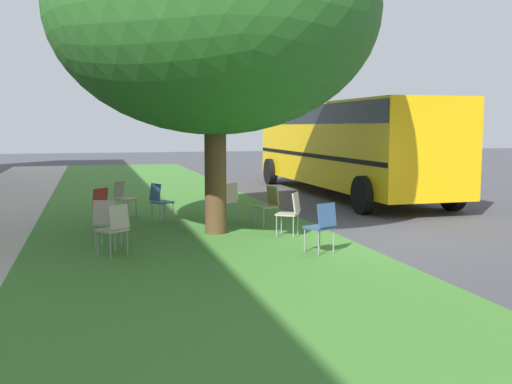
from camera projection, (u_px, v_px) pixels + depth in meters
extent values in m
plane|color=#424247|center=(359.00, 239.00, 11.62)|extent=(80.00, 80.00, 0.00)
cube|color=#3D752D|center=(195.00, 248.00, 10.77)|extent=(48.00, 6.00, 0.01)
cylinder|color=brown|center=(215.00, 163.00, 12.11)|extent=(0.44, 0.44, 2.85)
ellipsoid|color=#2D6B28|center=(214.00, 12.00, 11.79)|extent=(6.52, 6.52, 4.82)
cube|color=olive|center=(266.00, 207.00, 13.01)|extent=(0.52, 0.50, 0.04)
cube|color=olive|center=(273.00, 195.00, 13.08)|extent=(0.41, 0.19, 0.40)
cylinder|color=gray|center=(255.00, 217.00, 13.10)|extent=(0.02, 0.02, 0.42)
cylinder|color=gray|center=(264.00, 219.00, 12.80)|extent=(0.02, 0.02, 0.42)
cylinder|color=gray|center=(268.00, 215.00, 13.28)|extent=(0.02, 0.02, 0.42)
cylinder|color=gray|center=(277.00, 217.00, 12.98)|extent=(0.02, 0.02, 0.42)
cube|color=#335184|center=(162.00, 202.00, 13.77)|extent=(0.55, 0.54, 0.04)
cube|color=#335184|center=(155.00, 192.00, 13.63)|extent=(0.40, 0.24, 0.40)
cylinder|color=gray|center=(173.00, 212.00, 13.77)|extent=(0.02, 0.02, 0.42)
cylinder|color=gray|center=(165.00, 210.00, 14.05)|extent=(0.02, 0.02, 0.42)
cylinder|color=gray|center=(160.00, 214.00, 13.55)|extent=(0.02, 0.02, 0.42)
cylinder|color=gray|center=(152.00, 212.00, 13.83)|extent=(0.02, 0.02, 0.42)
cube|color=#B7332D|center=(107.00, 209.00, 12.57)|extent=(0.58, 0.58, 0.04)
cube|color=#B7332D|center=(100.00, 198.00, 12.64)|extent=(0.34, 0.35, 0.40)
cylinder|color=gray|center=(106.00, 222.00, 12.35)|extent=(0.02, 0.02, 0.42)
cylinder|color=gray|center=(119.00, 220.00, 12.66)|extent=(0.02, 0.02, 0.42)
cylinder|color=gray|center=(95.00, 221.00, 12.53)|extent=(0.02, 0.02, 0.42)
cylinder|color=gray|center=(107.00, 218.00, 12.84)|extent=(0.02, 0.02, 0.42)
cube|color=beige|center=(226.00, 202.00, 13.85)|extent=(0.57, 0.57, 0.04)
cube|color=beige|center=(231.00, 192.00, 13.71)|extent=(0.29, 0.38, 0.40)
cylinder|color=gray|center=(226.00, 210.00, 14.12)|extent=(0.02, 0.02, 0.42)
cylinder|color=gray|center=(215.00, 212.00, 13.85)|extent=(0.02, 0.02, 0.42)
cylinder|color=gray|center=(237.00, 211.00, 13.90)|extent=(0.02, 0.02, 0.42)
cylinder|color=gray|center=(226.00, 213.00, 13.63)|extent=(0.02, 0.02, 0.42)
cube|color=#ADA393|center=(287.00, 214.00, 11.91)|extent=(0.57, 0.56, 0.04)
cube|color=#ADA393|center=(296.00, 202.00, 11.83)|extent=(0.38, 0.29, 0.40)
cylinder|color=gray|center=(281.00, 224.00, 12.16)|extent=(0.02, 0.02, 0.42)
cylinder|color=gray|center=(277.00, 226.00, 11.82)|extent=(0.02, 0.02, 0.42)
cylinder|color=gray|center=(298.00, 224.00, 12.06)|extent=(0.02, 0.02, 0.42)
cylinder|color=gray|center=(293.00, 227.00, 11.71)|extent=(0.02, 0.02, 0.42)
cube|color=#ADA393|center=(108.00, 223.00, 10.77)|extent=(0.52, 0.53, 0.04)
cube|color=#ADA393|center=(104.00, 212.00, 10.57)|extent=(0.22, 0.40, 0.40)
cylinder|color=gray|center=(121.00, 234.00, 10.95)|extent=(0.02, 0.02, 0.42)
cylinder|color=gray|center=(102.00, 234.00, 10.98)|extent=(0.02, 0.02, 0.42)
cylinder|color=gray|center=(115.00, 238.00, 10.62)|extent=(0.02, 0.02, 0.42)
cylinder|color=gray|center=(95.00, 237.00, 10.65)|extent=(0.02, 0.02, 0.42)
cube|color=#335184|center=(319.00, 227.00, 10.34)|extent=(0.53, 0.54, 0.04)
cube|color=#335184|center=(327.00, 215.00, 10.17)|extent=(0.24, 0.40, 0.40)
cylinder|color=gray|center=(320.00, 238.00, 10.61)|extent=(0.02, 0.02, 0.42)
cylinder|color=gray|center=(305.00, 240.00, 10.38)|extent=(0.02, 0.02, 0.42)
cylinder|color=gray|center=(333.00, 241.00, 10.34)|extent=(0.02, 0.02, 0.42)
cylinder|color=gray|center=(319.00, 243.00, 10.12)|extent=(0.02, 0.02, 0.42)
cube|color=#ADA393|center=(126.00, 199.00, 14.34)|extent=(0.57, 0.57, 0.04)
cube|color=#ADA393|center=(119.00, 189.00, 14.37)|extent=(0.37, 0.30, 0.40)
cylinder|color=gray|center=(128.00, 210.00, 14.14)|extent=(0.02, 0.02, 0.42)
cylinder|color=gray|center=(136.00, 208.00, 14.47)|extent=(0.02, 0.02, 0.42)
cylinder|color=gray|center=(116.00, 209.00, 14.25)|extent=(0.02, 0.02, 0.42)
cylinder|color=gray|center=(124.00, 207.00, 14.59)|extent=(0.02, 0.02, 0.42)
cube|color=#ADA393|center=(112.00, 230.00, 10.09)|extent=(0.57, 0.58, 0.04)
cube|color=#ADA393|center=(119.00, 217.00, 9.96)|extent=(0.31, 0.37, 0.40)
cylinder|color=gray|center=(114.00, 241.00, 10.36)|extent=(0.02, 0.02, 0.42)
cylinder|color=gray|center=(97.00, 244.00, 10.08)|extent=(0.02, 0.02, 0.42)
cylinder|color=gray|center=(127.00, 243.00, 10.16)|extent=(0.02, 0.02, 0.42)
cylinder|color=gray|center=(110.00, 246.00, 9.87)|extent=(0.02, 0.02, 0.42)
cube|color=yellow|center=(345.00, 144.00, 18.90)|extent=(10.40, 2.44, 2.50)
cube|color=black|center=(345.00, 155.00, 18.94)|extent=(10.30, 2.46, 0.12)
cube|color=black|center=(346.00, 115.00, 18.80)|extent=(10.30, 2.46, 0.56)
cylinder|color=black|center=(270.00, 171.00, 22.52)|extent=(0.96, 0.28, 0.96)
cylinder|color=black|center=(333.00, 170.00, 23.19)|extent=(0.96, 0.28, 0.96)
cylinder|color=black|center=(364.00, 195.00, 14.86)|extent=(0.96, 0.28, 0.96)
cylinder|color=black|center=(453.00, 192.00, 15.52)|extent=(0.96, 0.28, 0.96)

